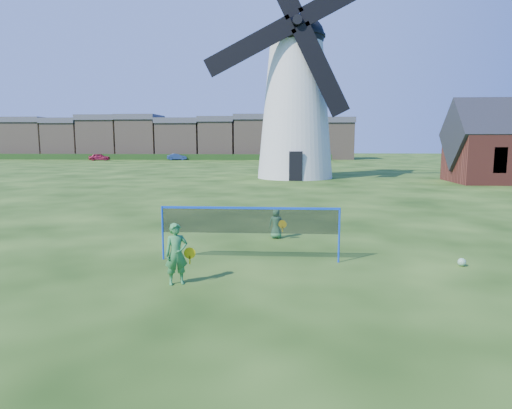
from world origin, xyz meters
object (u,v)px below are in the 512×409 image
Objects in this scene: windmill at (296,98)px; car_right at (177,157)px; player_girl at (176,254)px; play_ball at (462,262)px; badminton_net at (250,221)px; car_left at (100,157)px; player_boy at (276,223)px.

windmill reaches higher than car_right.
player_girl is 6.69× the size of play_ball.
badminton_net is 1.46× the size of car_left.
play_ball is (3.96, -29.16, -7.04)m from windmill.
car_left is at bearing 116.01° from badminton_net.
player_girl reaches higher than car_left.
player_boy is (-1.16, -25.94, -6.62)m from windmill.
player_boy is at bearing -178.46° from car_right.
badminton_net is 1.50× the size of car_right.
badminton_net is at bearing -93.64° from windmill.
player_boy is 4.79× the size of play_ball.
windmill is 95.24× the size of play_ball.
player_boy is at bearing 147.79° from play_ball.
car_left reaches higher than player_boy.
car_left reaches higher than play_ball.
windmill is 6.21× the size of car_right.
car_left reaches higher than car_right.
badminton_net reaches higher than play_ball.
play_ball is at bearing -158.45° from car_left.
car_left is (-30.65, 62.81, -0.55)m from badminton_net.
badminton_net is 3.19m from player_boy.
windmill is 47.36m from car_left.
play_ball is (5.12, -3.23, -0.42)m from player_boy.
player_girl is at bearing -164.42° from car_left.
windmill is at bearing -144.66° from car_left.
badminton_net is 67.85m from car_right.
windmill is at bearing 61.26° from player_girl.
player_girl reaches higher than play_ball.
car_right is (12.70, 2.63, -0.04)m from car_left.
player_boy is at bearing 77.31° from badminton_net.
player_girl is 5.73m from player_boy.
player_girl is at bearing -125.18° from badminton_net.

